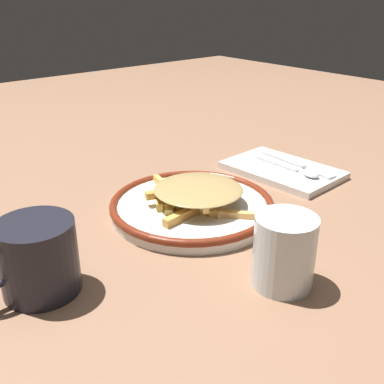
{
  "coord_description": "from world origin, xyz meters",
  "views": [
    {
      "loc": [
        0.43,
        0.51,
        0.34
      ],
      "look_at": [
        0.0,
        0.0,
        0.04
      ],
      "focal_mm": 43.2,
      "sensor_mm": 36.0,
      "label": 1
    }
  ],
  "objects_px": {
    "coffee_mug": "(37,258)",
    "spoon": "(297,170)",
    "fork": "(296,164)",
    "plate": "(192,206)",
    "water_glass": "(284,252)",
    "fries_heap": "(194,193)",
    "napkin": "(282,170)"
  },
  "relations": [
    {
      "from": "fries_heap",
      "to": "water_glass",
      "type": "distance_m",
      "value": 0.22
    },
    {
      "from": "fries_heap",
      "to": "napkin",
      "type": "bearing_deg",
      "value": -175.18
    },
    {
      "from": "coffee_mug",
      "to": "plate",
      "type": "bearing_deg",
      "value": -171.98
    },
    {
      "from": "plate",
      "to": "fries_heap",
      "type": "relative_size",
      "value": 1.21
    },
    {
      "from": "fork",
      "to": "water_glass",
      "type": "bearing_deg",
      "value": 35.28
    },
    {
      "from": "fries_heap",
      "to": "napkin",
      "type": "distance_m",
      "value": 0.25
    },
    {
      "from": "fork",
      "to": "spoon",
      "type": "xyz_separation_m",
      "value": [
        0.03,
        0.02,
        0.0
      ]
    },
    {
      "from": "fries_heap",
      "to": "spoon",
      "type": "bearing_deg",
      "value": 176.76
    },
    {
      "from": "plate",
      "to": "water_glass",
      "type": "xyz_separation_m",
      "value": [
        0.04,
        0.22,
        0.03
      ]
    },
    {
      "from": "spoon",
      "to": "fries_heap",
      "type": "bearing_deg",
      "value": -3.24
    },
    {
      "from": "spoon",
      "to": "coffee_mug",
      "type": "relative_size",
      "value": 1.25
    },
    {
      "from": "plate",
      "to": "spoon",
      "type": "relative_size",
      "value": 1.74
    },
    {
      "from": "fork",
      "to": "coffee_mug",
      "type": "height_order",
      "value": "coffee_mug"
    },
    {
      "from": "plate",
      "to": "napkin",
      "type": "height_order",
      "value": "plate"
    },
    {
      "from": "plate",
      "to": "water_glass",
      "type": "relative_size",
      "value": 2.89
    },
    {
      "from": "plate",
      "to": "fork",
      "type": "relative_size",
      "value": 1.5
    },
    {
      "from": "plate",
      "to": "fork",
      "type": "height_order",
      "value": "plate"
    },
    {
      "from": "plate",
      "to": "fork",
      "type": "distance_m",
      "value": 0.28
    },
    {
      "from": "fork",
      "to": "water_glass",
      "type": "height_order",
      "value": "water_glass"
    },
    {
      "from": "napkin",
      "to": "plate",
      "type": "bearing_deg",
      "value": 4.16
    },
    {
      "from": "spoon",
      "to": "water_glass",
      "type": "bearing_deg",
      "value": 34.88
    },
    {
      "from": "fries_heap",
      "to": "napkin",
      "type": "xyz_separation_m",
      "value": [
        -0.25,
        -0.02,
        -0.03
      ]
    },
    {
      "from": "coffee_mug",
      "to": "spoon",
      "type": "bearing_deg",
      "value": -177.63
    },
    {
      "from": "water_glass",
      "to": "spoon",
      "type": "bearing_deg",
      "value": -145.12
    },
    {
      "from": "spoon",
      "to": "coffee_mug",
      "type": "height_order",
      "value": "coffee_mug"
    },
    {
      "from": "napkin",
      "to": "water_glass",
      "type": "distance_m",
      "value": 0.38
    },
    {
      "from": "plate",
      "to": "napkin",
      "type": "xyz_separation_m",
      "value": [
        -0.25,
        -0.02,
        -0.01
      ]
    },
    {
      "from": "fries_heap",
      "to": "coffee_mug",
      "type": "distance_m",
      "value": 0.28
    },
    {
      "from": "plate",
      "to": "coffee_mug",
      "type": "bearing_deg",
      "value": 8.02
    },
    {
      "from": "coffee_mug",
      "to": "fries_heap",
      "type": "bearing_deg",
      "value": -172.58
    },
    {
      "from": "fork",
      "to": "plate",
      "type": "bearing_deg",
      "value": 1.23
    },
    {
      "from": "water_glass",
      "to": "plate",
      "type": "bearing_deg",
      "value": -100.51
    }
  ]
}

